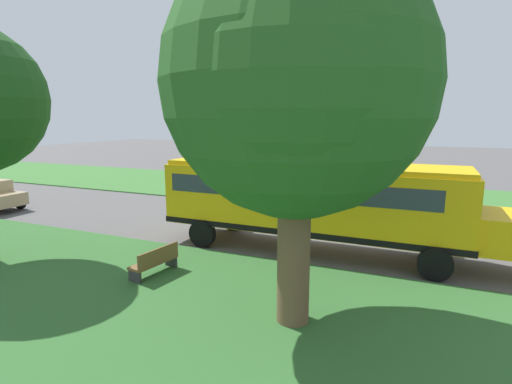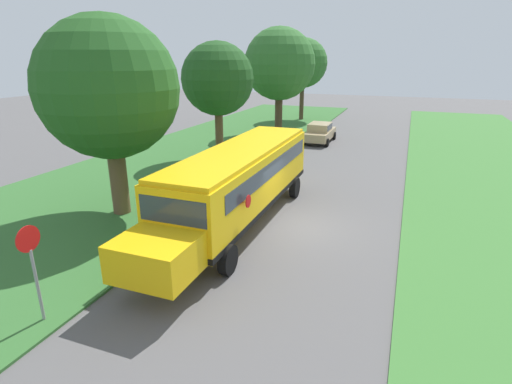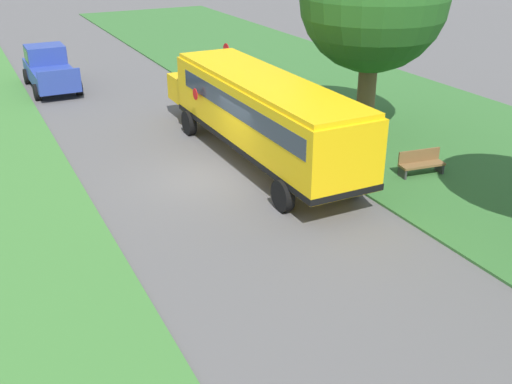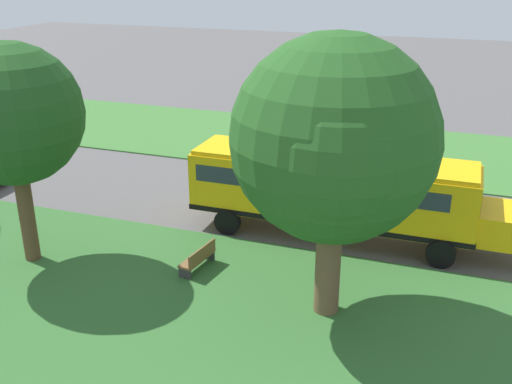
# 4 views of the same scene
# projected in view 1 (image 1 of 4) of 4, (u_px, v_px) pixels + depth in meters

# --- Properties ---
(ground_plane) EXTENTS (120.00, 120.00, 0.00)m
(ground_plane) POSITION_uv_depth(u_px,v_px,m) (316.00, 232.00, 16.75)
(ground_plane) COLOR #565454
(grass_verge) EXTENTS (12.00, 80.00, 0.08)m
(grass_verge) POSITION_uv_depth(u_px,v_px,m) (182.00, 362.00, 7.71)
(grass_verge) COLOR #33662D
(grass_verge) RESTS_ON ground
(grass_far_side) EXTENTS (10.00, 80.00, 0.07)m
(grass_far_side) POSITION_uv_depth(u_px,v_px,m) (354.00, 195.00, 24.86)
(grass_far_side) COLOR #3D7533
(grass_far_side) RESTS_ON ground
(school_bus) EXTENTS (2.84, 12.42, 3.16)m
(school_bus) POSITION_uv_depth(u_px,v_px,m) (317.00, 198.00, 14.05)
(school_bus) COLOR yellow
(school_bus) RESTS_ON ground
(oak_tree_beside_bus) EXTENTS (5.76, 5.69, 8.26)m
(oak_tree_beside_bus) POSITION_uv_depth(u_px,v_px,m) (296.00, 83.00, 8.06)
(oak_tree_beside_bus) COLOR brown
(oak_tree_beside_bus) RESTS_ON ground
(park_bench) EXTENTS (1.65, 0.71, 0.92)m
(park_bench) POSITION_uv_depth(u_px,v_px,m) (155.00, 262.00, 11.91)
(park_bench) COLOR brown
(park_bench) RESTS_ON ground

